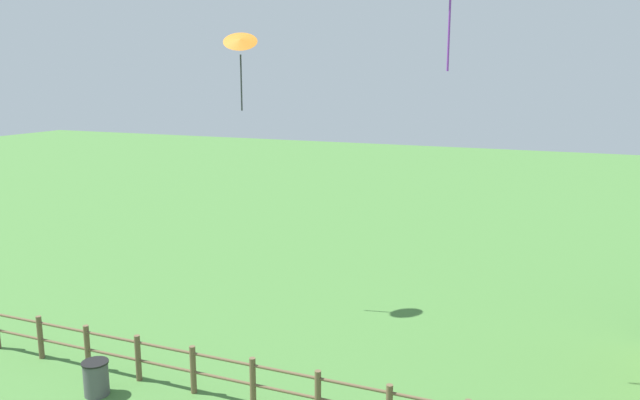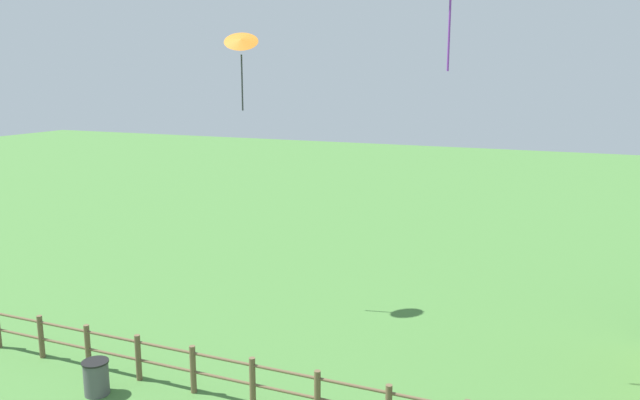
% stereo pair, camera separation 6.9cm
% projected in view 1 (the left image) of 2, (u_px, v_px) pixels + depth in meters
% --- Properties ---
extents(wooden_fence, '(17.48, 0.14, 1.16)m').
position_uv_depth(wooden_fence, '(285.00, 386.00, 13.57)').
color(wooden_fence, brown).
rests_on(wooden_fence, ground_plane).
extents(trash_bin, '(0.62, 0.62, 0.82)m').
position_uv_depth(trash_bin, '(96.00, 378.00, 14.43)').
color(trash_bin, '#4C4C51').
rests_on(trash_bin, ground_plane).
extents(kite_orange_delta, '(1.33, 1.26, 2.42)m').
position_uv_depth(kite_orange_delta, '(240.00, 42.00, 18.74)').
color(kite_orange_delta, orange).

